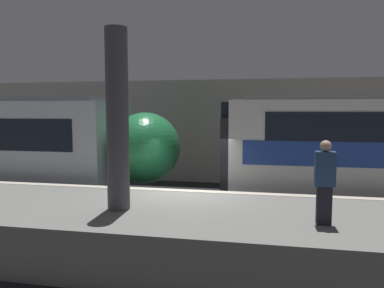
{
  "coord_description": "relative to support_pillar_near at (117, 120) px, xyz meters",
  "views": [
    {
      "loc": [
        2.23,
        -10.14,
        3.35
      ],
      "look_at": [
        -0.03,
        0.95,
        2.32
      ],
      "focal_mm": 35.0,
      "sensor_mm": 36.0,
      "label": 1
    }
  ],
  "objects": [
    {
      "name": "person_waiting",
      "position": [
        4.39,
        -0.28,
        -1.15
      ],
      "size": [
        0.38,
        0.24,
        1.66
      ],
      "color": "black",
      "rests_on": "platform"
    },
    {
      "name": "support_pillar_near",
      "position": [
        0.0,
        0.0,
        0.0
      ],
      "size": [
        0.5,
        0.5,
        4.04
      ],
      "color": "#47474C",
      "rests_on": "platform"
    },
    {
      "name": "station_rear_barrier",
      "position": [
        1.06,
        9.16,
        -0.77
      ],
      "size": [
        50.0,
        0.15,
        4.73
      ],
      "color": "#9E998E",
      "rests_on": "ground"
    },
    {
      "name": "ground_plane",
      "position": [
        1.06,
        2.31,
        -3.13
      ],
      "size": [
        120.0,
        120.0,
        0.0
      ],
      "primitive_type": "plane",
      "color": "black"
    },
    {
      "name": "platform",
      "position": [
        1.06,
        0.33,
        -2.57
      ],
      "size": [
        40.0,
        3.96,
        1.12
      ],
      "color": "slate",
      "rests_on": "ground"
    }
  ]
}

